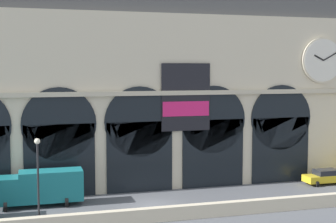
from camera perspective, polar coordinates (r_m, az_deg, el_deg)
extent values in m
plane|color=#54565B|center=(44.38, -1.86, -10.82)|extent=(200.00, 200.00, 0.00)
cube|color=beige|center=(39.85, -0.18, -11.80)|extent=(90.00, 0.70, 1.13)
cube|color=beige|center=(50.01, -3.94, 1.16)|extent=(47.61, 4.73, 17.55)
cube|color=black|center=(47.26, -12.47, -5.64)|extent=(6.57, 0.20, 6.95)
cylinder|color=black|center=(46.76, -12.55, -1.44)|extent=(6.91, 0.20, 6.91)
cube|color=black|center=(48.30, -3.30, -5.30)|extent=(6.57, 0.20, 6.95)
cylinder|color=black|center=(47.81, -3.32, -1.20)|extent=(6.91, 0.20, 6.91)
cube|color=black|center=(50.51, 5.26, -4.87)|extent=(6.57, 0.20, 6.95)
cylinder|color=black|center=(50.04, 5.29, -0.94)|extent=(6.91, 0.20, 6.91)
cube|color=black|center=(53.73, 12.94, -4.38)|extent=(6.57, 0.20, 6.95)
cylinder|color=black|center=(53.29, 13.01, -0.69)|extent=(6.91, 0.20, 6.91)
cylinder|color=beige|center=(55.46, 17.55, 5.69)|extent=(4.93, 0.25, 4.93)
cylinder|color=silver|center=(55.36, 17.62, 5.69)|extent=(4.57, 0.06, 4.57)
cube|color=black|center=(55.00, 17.16, 6.00)|extent=(1.20, 0.04, 0.69)
cube|color=black|center=(55.78, 18.41, 6.13)|extent=(1.78, 0.04, 1.00)
cube|color=black|center=(48.74, 2.09, 1.68)|extent=(5.04, 0.12, 6.72)
cube|color=#DB1E66|center=(48.75, 2.12, 0.32)|extent=(4.84, 0.04, 1.47)
cube|color=#C0B49A|center=(47.50, -3.31, 2.12)|extent=(47.61, 0.50, 0.44)
cube|color=#19727A|center=(45.20, -18.25, -8.72)|extent=(2.00, 2.30, 2.30)
cube|color=#19727A|center=(45.14, -13.44, -8.36)|extent=(5.50, 2.30, 2.70)
cylinder|color=black|center=(44.48, -18.39, -10.47)|extent=(0.28, 0.84, 0.84)
cylinder|color=black|center=(46.48, -18.28, -9.80)|extent=(0.28, 0.84, 0.84)
cylinder|color=black|center=(44.53, -11.72, -10.30)|extent=(0.28, 0.84, 0.84)
cylinder|color=black|center=(46.53, -11.91, -9.65)|extent=(0.28, 0.84, 0.84)
cube|color=gold|center=(54.49, 17.76, -7.39)|extent=(4.40, 1.80, 0.70)
cube|color=black|center=(54.49, 17.97, -6.72)|extent=(2.46, 1.62, 0.55)
cylinder|color=black|center=(53.13, 16.92, -8.07)|extent=(0.28, 0.60, 0.60)
cylinder|color=black|center=(54.46, 15.99, -7.73)|extent=(0.28, 0.60, 0.60)
cylinder|color=black|center=(56.02, 18.53, -7.44)|extent=(0.28, 0.60, 0.60)
cylinder|color=black|center=(38.56, -14.86, -8.41)|extent=(0.16, 0.16, 6.50)
sphere|color=#F2EDCC|center=(37.93, -14.97, -3.36)|extent=(0.44, 0.44, 0.44)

